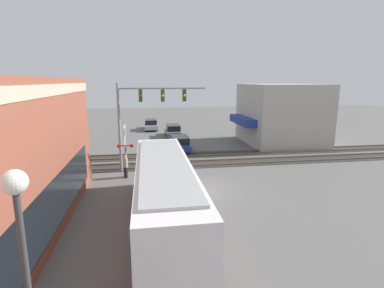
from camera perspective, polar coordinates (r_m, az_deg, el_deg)
name	(u,v)px	position (r m, az deg, el deg)	size (l,w,h in m)	color
ground_plane	(204,190)	(19.47, 2.26, -8.68)	(120.00, 120.00, 0.00)	#605E5B
shop_building	(281,114)	(34.83, 16.55, 5.51)	(8.48, 8.95, 6.49)	#B2ADA3
city_bus	(164,191)	(14.41, -5.33, -8.83)	(12.21, 2.59, 3.18)	white
traffic_signal_gantry	(146,107)	(22.91, -8.84, 7.04)	(0.42, 6.68, 6.71)	gray
crossing_signal	(125,146)	(21.93, -12.57, -0.34)	(1.41, 1.18, 3.81)	gray
streetlamp	(28,287)	(6.68, -28.77, -22.72)	(0.44, 0.44, 5.43)	#38383A
rail_track_near	(190,164)	(25.08, -0.40, -3.84)	(2.60, 60.00, 0.15)	#332D28
rail_track_far	(185,155)	(28.14, -1.37, -2.08)	(2.60, 60.00, 0.15)	#332D28
parked_car_blue	(180,143)	(30.21, -2.34, 0.13)	(4.79, 1.82, 1.41)	navy
parked_car_grey	(173,131)	(37.46, -3.65, 2.49)	(4.73, 1.82, 1.51)	slate
parked_car_silver	(151,125)	(43.15, -7.84, 3.65)	(4.82, 1.82, 1.49)	#B7B7BC
pedestrian_at_crossing	(126,166)	(22.03, -12.55, -4.19)	(0.34, 0.34, 1.65)	black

